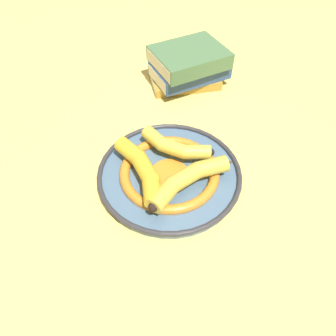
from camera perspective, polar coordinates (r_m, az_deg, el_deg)
name	(u,v)px	position (r m, az deg, el deg)	size (l,w,h in m)	color
ground_plane	(173,181)	(0.70, 0.85, -2.35)	(2.80, 2.80, 0.00)	#E5CC6B
decorative_bowl	(168,175)	(0.70, 0.00, -1.16)	(0.31, 0.31, 0.03)	slate
banana_a	(173,146)	(0.71, 0.95, 3.89)	(0.16, 0.09, 0.03)	yellow
banana_b	(189,178)	(0.65, 3.63, -1.83)	(0.06, 0.21, 0.03)	gold
banana_c	(143,170)	(0.66, -4.46, -0.41)	(0.20, 0.08, 0.04)	gold
book_stack	(188,67)	(0.94, 3.46, 17.20)	(0.20, 0.23, 0.11)	#B28933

